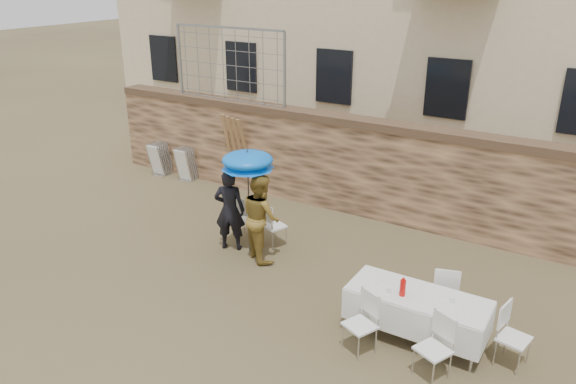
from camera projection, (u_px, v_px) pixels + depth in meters
The scene contains 17 objects.
ground at pixel (201, 304), 9.56m from camera, with size 80.00×80.00×0.00m, color brown.
stone_wall at pixel (336, 163), 13.12m from camera, with size 13.00×0.50×2.20m, color #856042.
chain_link_fence at pixel (229, 65), 13.82m from camera, with size 3.20×0.06×1.80m, color gray, non-canonical shape.
man_suit at pixel (230, 210), 11.18m from camera, with size 0.62×0.40×1.69m, color black.
woman_dress at pixel (261, 217), 10.81m from camera, with size 0.85×0.66×1.75m, color gold.
umbrella at pixel (248, 163), 10.69m from camera, with size 1.03×1.03×1.99m.
couple_chair_left at pixel (246, 217), 11.75m from camera, with size 0.48×0.48×0.96m, color white, non-canonical shape.
couple_chair_right at pixel (274, 224), 11.42m from camera, with size 0.48×0.48×0.96m, color white, non-canonical shape.
banquet_table at pixel (418, 297), 8.44m from camera, with size 2.10×0.85×0.78m.
soda_bottle at pixel (403, 288), 8.35m from camera, with size 0.09×0.09×0.26m, color red.
table_chair_front_left at pixel (360, 324), 8.23m from camera, with size 0.48×0.48×0.96m, color white, non-canonical shape.
table_chair_front_right at pixel (433, 348), 7.70m from camera, with size 0.48×0.48×0.96m, color white, non-canonical shape.
table_chair_back at pixel (445, 291), 9.07m from camera, with size 0.48×0.48×0.96m, color white, non-canonical shape.
table_chair_side at pixel (514, 337), 7.94m from camera, with size 0.48×0.48×0.96m, color white, non-canonical shape.
chair_stack_left at pixel (165, 157), 15.58m from camera, with size 0.46×0.55×0.92m, color white, non-canonical shape.
chair_stack_right at pixel (190, 162), 15.15m from camera, with size 0.46×0.47×0.92m, color white, non-canonical shape.
wood_planks at pixel (239, 152), 14.23m from camera, with size 0.70×0.20×2.00m, color #A37749, non-canonical shape.
Camera 1 is at (5.52, -6.19, 5.34)m, focal length 35.00 mm.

